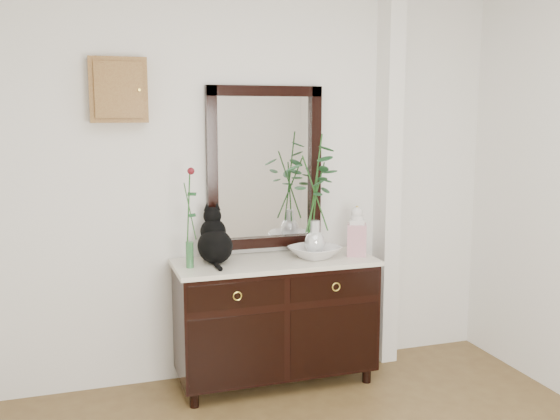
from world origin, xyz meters
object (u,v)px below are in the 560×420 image
object	(u,v)px
lotus_bowl	(315,252)
sideboard	(275,315)
cat	(215,235)
ginger_jar	(357,230)

from	to	relation	value
lotus_bowl	sideboard	bearing A→B (deg)	176.91
cat	ginger_jar	distance (m)	0.96
ginger_jar	sideboard	bearing A→B (deg)	176.89
sideboard	lotus_bowl	bearing A→B (deg)	-3.09
sideboard	lotus_bowl	size ratio (longest dim) A/B	4.15
lotus_bowl	cat	bearing A→B (deg)	173.70
sideboard	cat	distance (m)	0.68
cat	ginger_jar	world-z (taller)	cat
sideboard	ginger_jar	size ratio (longest dim) A/B	3.87
cat	ginger_jar	xyz separation A→B (m)	(0.96, -0.09, -0.01)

